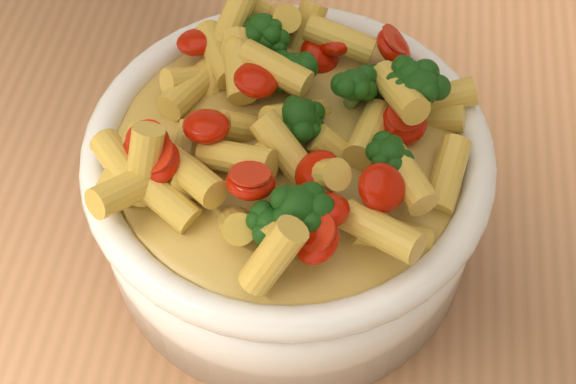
# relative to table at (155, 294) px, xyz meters

# --- Properties ---
(table) EXTENTS (1.20, 0.80, 0.90)m
(table) POSITION_rel_table_xyz_m (0.00, 0.00, 0.00)
(table) COLOR #A86F48
(table) RESTS_ON ground
(serving_bowl) EXTENTS (0.26, 0.26, 0.11)m
(serving_bowl) POSITION_rel_table_xyz_m (0.11, 0.01, 0.16)
(serving_bowl) COLOR white
(serving_bowl) RESTS_ON table
(pasta_salad) EXTENTS (0.20, 0.20, 0.05)m
(pasta_salad) POSITION_rel_table_xyz_m (0.11, 0.01, 0.23)
(pasta_salad) COLOR #EFCD4B
(pasta_salad) RESTS_ON serving_bowl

